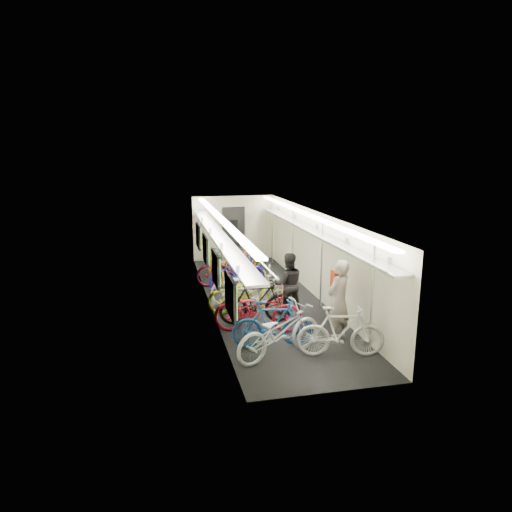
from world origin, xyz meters
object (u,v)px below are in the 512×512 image
passenger_mid (288,284)px  backpack (337,278)px  bicycle_1 (272,324)px  bicycle_0 (279,332)px  passenger_near (338,301)px

passenger_mid → backpack: bearing=122.1°
bicycle_1 → backpack: (1.58, 0.45, 0.77)m
bicycle_0 → passenger_near: size_ratio=1.14×
bicycle_0 → backpack: bearing=-82.7°
passenger_near → passenger_mid: size_ratio=1.13×
bicycle_0 → passenger_mid: size_ratio=1.29×
bicycle_0 → passenger_mid: passenger_mid is taller
bicycle_0 → bicycle_1: bearing=-22.8°
bicycle_0 → passenger_near: bearing=-93.6°
backpack → bicycle_1: bearing=177.4°
passenger_near → passenger_mid: (-0.60, 1.77, -0.10)m
bicycle_0 → passenger_mid: bearing=-44.2°
bicycle_0 → bicycle_1: bicycle_0 is taller
bicycle_1 → passenger_near: 1.51m
passenger_mid → bicycle_1: bearing=68.7°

